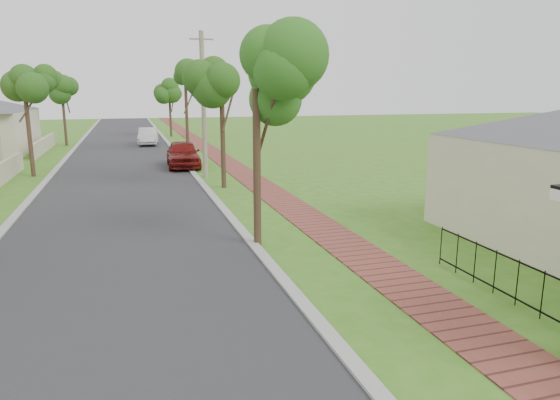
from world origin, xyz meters
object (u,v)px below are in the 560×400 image
near_tree (256,85)px  parked_car_red (183,154)px  parked_car_white (148,137)px  utility_pole (204,105)px

near_tree → parked_car_red: bearing=91.4°
parked_car_red → parked_car_white: bearing=98.3°
parked_car_red → parked_car_white: parked_car_red is taller
parked_car_red → parked_car_white: (-1.40, 13.52, -0.08)m
utility_pole → parked_car_white: bearing=97.0°
parked_car_white → near_tree: bearing=-81.2°
parked_car_red → utility_pole: bearing=-76.9°
parked_car_white → utility_pole: utility_pole is taller
near_tree → utility_pole: size_ratio=0.78×
near_tree → parked_car_white: bearing=93.5°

